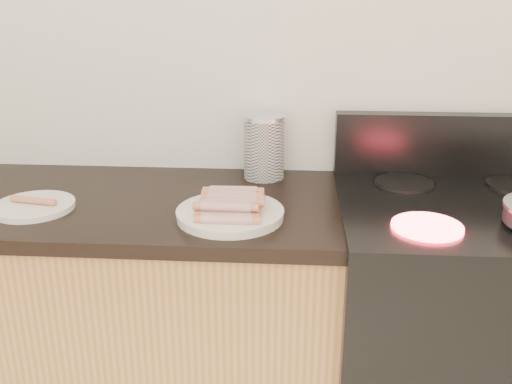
# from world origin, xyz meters

# --- Properties ---
(wall_back) EXTENTS (4.00, 0.04, 2.60)m
(wall_back) POSITION_xyz_m (0.00, 2.00, 1.30)
(wall_back) COLOR silver
(wall_back) RESTS_ON ground
(stove) EXTENTS (0.76, 0.65, 0.91)m
(stove) POSITION_xyz_m (0.78, 1.68, 0.46)
(stove) COLOR black
(stove) RESTS_ON floor
(stove_panel) EXTENTS (0.76, 0.06, 0.20)m
(stove_panel) POSITION_xyz_m (0.78, 1.96, 1.01)
(stove_panel) COLOR black
(stove_panel) RESTS_ON stove
(burner_near_left) EXTENTS (0.18, 0.18, 0.01)m
(burner_near_left) POSITION_xyz_m (0.61, 1.51, 0.92)
(burner_near_left) COLOR #FF1E2D
(burner_near_left) RESTS_ON stove
(burner_far_left) EXTENTS (0.18, 0.18, 0.01)m
(burner_far_left) POSITION_xyz_m (0.61, 1.84, 0.92)
(burner_far_left) COLOR black
(burner_far_left) RESTS_ON stove
(main_plate) EXTENTS (0.35, 0.35, 0.02)m
(main_plate) POSITION_xyz_m (0.10, 1.56, 0.91)
(main_plate) COLOR white
(main_plate) RESTS_ON counter_slab
(side_plate) EXTENTS (0.30, 0.30, 0.02)m
(side_plate) POSITION_xyz_m (-0.46, 1.59, 0.91)
(side_plate) COLOR white
(side_plate) RESTS_ON counter_slab
(hotdog_pile) EXTENTS (0.13, 0.22, 0.05)m
(hotdog_pile) POSITION_xyz_m (0.10, 1.56, 0.94)
(hotdog_pile) COLOR maroon
(hotdog_pile) RESTS_ON main_plate
(plain_sausages) EXTENTS (0.13, 0.04, 0.02)m
(plain_sausages) POSITION_xyz_m (-0.46, 1.59, 0.93)
(plain_sausages) COLOR #DB854B
(plain_sausages) RESTS_ON side_plate
(canister) EXTENTS (0.13, 0.13, 0.21)m
(canister) POSITION_xyz_m (0.17, 1.92, 1.00)
(canister) COLOR silver
(canister) RESTS_ON counter_slab
(mug) EXTENTS (0.09, 0.09, 0.09)m
(mug) POSITION_xyz_m (0.20, 1.92, 0.95)
(mug) COLOR silver
(mug) RESTS_ON counter_slab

